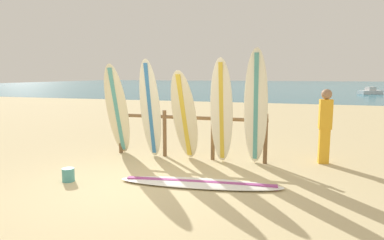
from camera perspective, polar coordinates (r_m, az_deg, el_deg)
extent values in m
plane|color=#CCB784|center=(5.91, -10.08, -11.25)|extent=(120.00, 120.00, 0.00)
cube|color=teal|center=(63.05, 14.58, 5.80)|extent=(120.00, 80.00, 0.01)
cylinder|color=brown|center=(8.35, -12.14, -1.84)|extent=(0.09, 0.09, 1.09)
cylinder|color=brown|center=(7.86, -4.70, -2.29)|extent=(0.09, 0.09, 1.09)
cylinder|color=brown|center=(7.51, 3.58, -2.74)|extent=(0.09, 0.09, 1.09)
cylinder|color=brown|center=(7.34, 12.46, -3.16)|extent=(0.09, 0.09, 1.09)
cylinder|color=brown|center=(7.60, -0.66, 0.41)|extent=(3.59, 0.08, 0.08)
ellipsoid|color=beige|center=(7.96, -12.65, 1.60)|extent=(0.61, 0.88, 2.17)
cube|color=teal|center=(7.96, -12.65, 1.60)|extent=(0.19, 0.78, 2.00)
ellipsoid|color=silver|center=(7.57, -7.12, 1.77)|extent=(0.50, 0.61, 2.26)
cube|color=#3372B2|center=(7.57, -7.12, 1.77)|extent=(0.11, 0.55, 2.08)
ellipsoid|color=beige|center=(7.29, -1.30, 0.65)|extent=(0.63, 0.81, 2.02)
cube|color=gold|center=(7.29, -1.30, 0.65)|extent=(0.17, 0.72, 1.86)
ellipsoid|color=white|center=(6.98, 5.07, 1.30)|extent=(0.54, 0.76, 2.26)
cube|color=gold|center=(6.98, 5.07, 1.30)|extent=(0.15, 0.68, 2.08)
ellipsoid|color=white|center=(7.01, 10.86, 1.98)|extent=(0.53, 0.69, 2.45)
cube|color=teal|center=(7.01, 10.86, 1.98)|extent=(0.13, 0.63, 2.26)
ellipsoid|color=white|center=(5.92, 1.36, -10.75)|extent=(2.91, 0.89, 0.07)
cube|color=#A53F8C|center=(5.92, 1.36, -10.75)|extent=(2.63, 0.40, 0.08)
cube|color=gold|center=(7.76, 21.62, -4.20)|extent=(0.23, 0.17, 0.76)
cube|color=gold|center=(7.65, 21.88, 0.92)|extent=(0.28, 0.20, 0.64)
sphere|color=#997051|center=(7.62, 22.04, 4.12)|extent=(0.22, 0.22, 0.22)
cube|color=silver|center=(37.38, 28.19, 4.21)|extent=(2.47, 2.04, 0.35)
cube|color=silver|center=(37.37, 28.22, 4.75)|extent=(1.05, 0.97, 0.36)
cylinder|color=teal|center=(6.49, -20.40, -8.78)|extent=(0.22, 0.22, 0.24)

